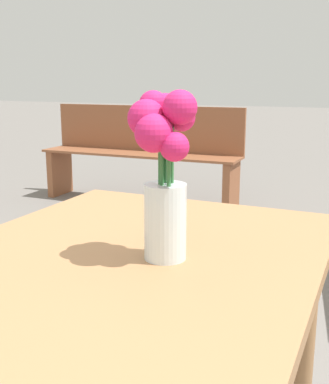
% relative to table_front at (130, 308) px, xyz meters
% --- Properties ---
extents(table_front, '(0.72, 0.89, 0.74)m').
position_rel_table_front_xyz_m(table_front, '(0.00, 0.00, 0.00)').
color(table_front, '#9E7047').
rests_on(table_front, ground_plane).
extents(flower_vase, '(0.12, 0.13, 0.31)m').
position_rel_table_front_xyz_m(flower_vase, '(0.08, -0.00, 0.28)').
color(flower_vase, silver).
rests_on(flower_vase, table_front).
extents(bench_near, '(1.81, 0.41, 0.85)m').
position_rel_table_front_xyz_m(bench_near, '(-1.53, 3.01, -0.15)').
color(bench_near, brown).
rests_on(bench_near, ground_plane).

